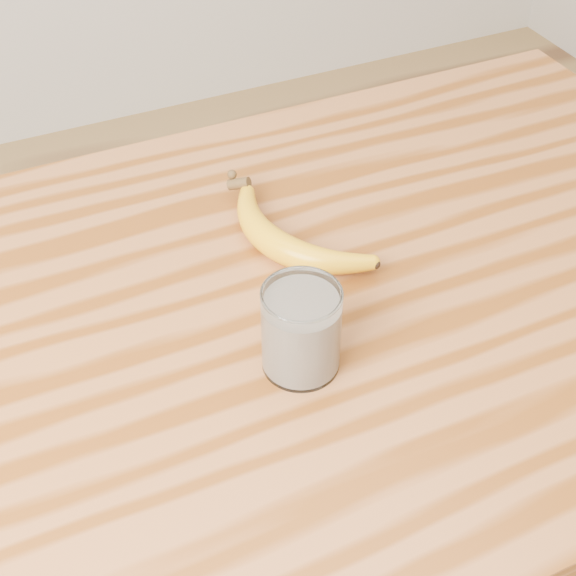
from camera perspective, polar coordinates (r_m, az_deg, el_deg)
name	(u,v)px	position (r m, az deg, el deg)	size (l,w,h in m)	color
table	(332,360)	(1.04, 3.12, -5.15)	(1.20, 0.80, 0.90)	#9A5C2E
smoothie_glass	(301,331)	(0.83, 0.94, -3.08)	(0.08, 0.08, 0.10)	white
banana	(277,246)	(0.98, -0.80, 3.01)	(0.11, 0.31, 0.04)	#E6A311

